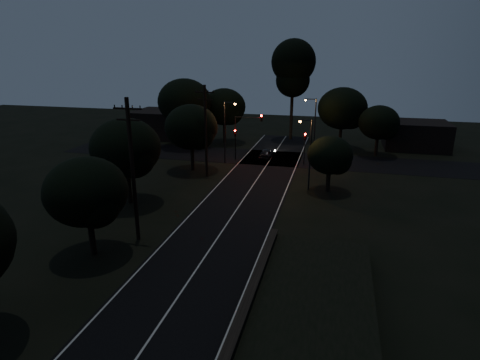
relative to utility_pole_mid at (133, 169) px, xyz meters
The scene contains 21 objects.
road_surface 18.13m from the utility_pole_mid, 69.58° to the left, with size 60.00×70.00×0.03m.
utility_pole_mid is the anchor object (origin of this frame).
utility_pole_far 17.00m from the utility_pole_mid, 90.00° to the left, with size 2.20×0.30×10.50m.
tree_left_b 3.74m from the utility_pole_mid, 119.99° to the right, with size 5.71×5.71×7.26m.
tree_left_c 8.10m from the utility_pole_mid, 121.86° to the left, with size 6.53×6.53×8.25m.
tree_left_d 19.02m from the utility_pole_mid, 96.87° to the left, with size 6.35×6.35×8.06m.
tree_far_nw 34.97m from the utility_pole_mid, 94.53° to the left, with size 6.72×6.72×8.51m.
tree_far_w 31.80m from the utility_pole_mid, 104.05° to the left, with size 7.98×7.98×10.18m.
tree_far_ne 38.05m from the utility_pole_mid, 66.36° to the left, with size 7.15×7.15×9.05m.
tree_far_e 37.77m from the utility_pole_mid, 57.65° to the left, with size 5.50×5.50×6.98m.
tree_right_a 20.65m from the utility_pole_mid, 46.46° to the left, with size 4.63×4.63×5.89m.
tall_pine 41.01m from the utility_pole_mid, 80.07° to the left, with size 7.00×7.00×15.90m.
building_left 39.72m from the utility_pole_mid, 110.73° to the left, with size 10.00×8.00×4.40m, color black.
building_right 46.19m from the utility_pole_mid, 55.62° to the left, with size 9.00×7.00×4.00m, color black.
signal_left 25.19m from the utility_pole_mid, 86.79° to the left, with size 0.28×0.35×4.10m.
signal_right 27.30m from the utility_pole_mid, 67.01° to the left, with size 0.28×0.35×4.10m.
signal_mast 25.22m from the utility_pole_mid, 82.96° to the left, with size 3.70×0.35×6.25m.
streetlight_a 23.04m from the utility_pole_mid, 88.27° to the left, with size 1.66×0.26×8.00m.
streetlight_b 31.15m from the utility_pole_mid, 68.70° to the left, with size 1.66×0.26×8.00m.
streetlight_c 19.15m from the utility_pole_mid, 51.74° to the left, with size 1.46×0.26×7.50m.
car 27.87m from the utility_pole_mid, 78.65° to the left, with size 1.55×3.84×1.31m, color black.
Camera 1 is at (8.61, -10.77, 14.17)m, focal length 30.00 mm.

